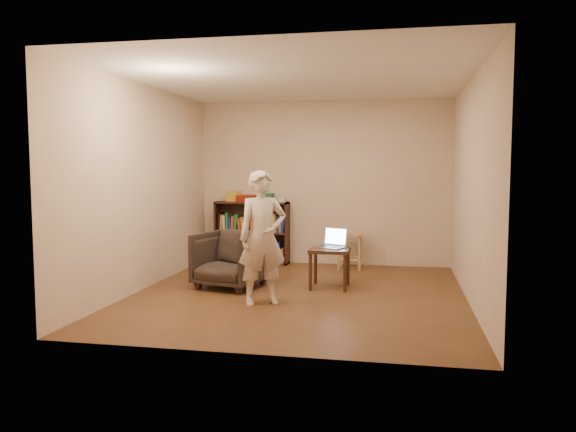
% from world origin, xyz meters
% --- Properties ---
extents(floor, '(4.50, 4.50, 0.00)m').
position_xyz_m(floor, '(0.00, 0.00, 0.00)').
color(floor, '#4D2F18').
rests_on(floor, ground).
extents(ceiling, '(4.50, 4.50, 0.00)m').
position_xyz_m(ceiling, '(0.00, 0.00, 2.60)').
color(ceiling, white).
rests_on(ceiling, wall_back).
extents(wall_back, '(4.00, 0.00, 4.00)m').
position_xyz_m(wall_back, '(0.00, 2.25, 1.30)').
color(wall_back, beige).
rests_on(wall_back, floor).
extents(wall_left, '(0.00, 4.50, 4.50)m').
position_xyz_m(wall_left, '(-2.00, 0.00, 1.30)').
color(wall_left, beige).
rests_on(wall_left, floor).
extents(wall_right, '(0.00, 4.50, 4.50)m').
position_xyz_m(wall_right, '(2.00, 0.00, 1.30)').
color(wall_right, beige).
rests_on(wall_right, floor).
extents(bookshelf, '(1.20, 0.30, 1.00)m').
position_xyz_m(bookshelf, '(-1.14, 2.09, 0.44)').
color(bookshelf, black).
rests_on(bookshelf, floor).
extents(box_yellow, '(0.22, 0.18, 0.17)m').
position_xyz_m(box_yellow, '(-1.44, 2.09, 1.08)').
color(box_yellow, gold).
rests_on(box_yellow, bookshelf).
extents(red_cloth, '(0.34, 0.26, 0.10)m').
position_xyz_m(red_cloth, '(-1.22, 2.09, 1.05)').
color(red_cloth, maroon).
rests_on(red_cloth, bookshelf).
extents(box_green, '(0.16, 0.16, 0.14)m').
position_xyz_m(box_green, '(-0.86, 2.11, 1.07)').
color(box_green, '#1B6535').
rests_on(box_green, bookshelf).
extents(box_white, '(0.11, 0.11, 0.08)m').
position_xyz_m(box_white, '(-0.63, 2.07, 1.04)').
color(box_white, beige).
rests_on(box_white, bookshelf).
extents(stool, '(0.39, 0.39, 0.57)m').
position_xyz_m(stool, '(0.47, 1.88, 0.46)').
color(stool, '#AA7C52').
rests_on(stool, floor).
extents(armchair, '(0.96, 0.97, 0.73)m').
position_xyz_m(armchair, '(-0.94, 0.23, 0.36)').
color(armchair, '#2F261F').
rests_on(armchair, floor).
extents(side_table, '(0.50, 0.50, 0.51)m').
position_xyz_m(side_table, '(0.33, 0.46, 0.43)').
color(side_table, '#321810').
rests_on(side_table, floor).
extents(laptop, '(0.43, 0.40, 0.26)m').
position_xyz_m(laptop, '(0.35, 0.53, 0.57)').
color(laptop, '#B1B2B6').
rests_on(laptop, side_table).
extents(person, '(0.66, 0.59, 1.52)m').
position_xyz_m(person, '(-0.32, -0.55, 0.76)').
color(person, beige).
rests_on(person, floor).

